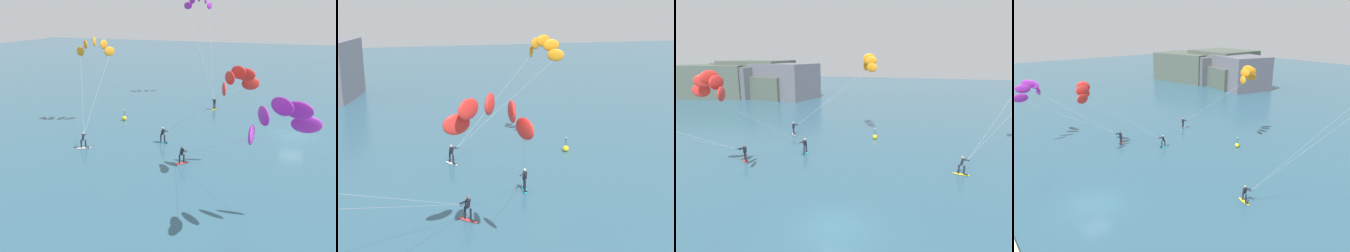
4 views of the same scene
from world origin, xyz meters
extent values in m
plane|color=#2D566B|center=(0.00, 0.00, 0.00)|extent=(240.00, 240.00, 0.00)
ellipsoid|color=#23ADD1|center=(-7.22, 12.69, 0.04)|extent=(0.55, 1.53, 0.08)
cube|color=black|center=(-7.27, 12.28, 0.09)|extent=(0.32, 0.31, 0.02)
cylinder|color=black|center=(-7.19, 12.91, 0.47)|extent=(0.14, 0.14, 0.78)
cylinder|color=black|center=(-7.25, 12.47, 0.47)|extent=(0.14, 0.14, 0.78)
cube|color=black|center=(-7.22, 12.69, 1.16)|extent=(0.34, 0.36, 0.63)
sphere|color=beige|center=(-7.22, 12.69, 1.58)|extent=(0.20, 0.20, 0.20)
cylinder|color=black|center=(-7.47, 12.20, 1.31)|extent=(0.28, 0.50, 0.03)
cylinder|color=black|center=(-7.25, 12.40, 1.34)|extent=(0.14, 0.61, 0.15)
cylinder|color=black|center=(-7.44, 12.50, 1.34)|extent=(0.51, 0.46, 0.15)
ellipsoid|color=red|center=(-13.04, 5.15, 7.36)|extent=(1.55, 0.77, 1.10)
ellipsoid|color=red|center=(-12.47, 4.85, 8.18)|extent=(1.37, 1.23, 1.10)
ellipsoid|color=red|center=(-11.48, 4.35, 8.50)|extent=(0.98, 1.50, 1.10)
ellipsoid|color=red|center=(-10.50, 3.85, 8.18)|extent=(0.44, 1.54, 1.10)
ellipsoid|color=red|center=(-9.92, 3.55, 7.36)|extent=(0.77, 1.55, 1.10)
cylinder|color=#B2B2B7|center=(-10.26, 8.67, 4.18)|extent=(5.59, 7.07, 5.76)
cylinder|color=#B2B2B7|center=(-8.70, 7.88, 4.18)|extent=(2.47, 8.66, 5.76)
ellipsoid|color=white|center=(-11.65, 19.52, 0.04)|extent=(1.11, 1.46, 0.08)
cube|color=black|center=(-11.43, 19.17, 0.09)|extent=(0.39, 0.39, 0.02)
cylinder|color=black|center=(-11.77, 19.71, 0.47)|extent=(0.14, 0.14, 0.78)
cylinder|color=black|center=(-11.53, 19.34, 0.47)|extent=(0.14, 0.14, 0.78)
cube|color=black|center=(-11.65, 19.52, 1.16)|extent=(0.42, 0.43, 0.63)
sphere|color=tan|center=(-11.65, 19.52, 1.58)|extent=(0.20, 0.20, 0.20)
cylinder|color=black|center=(-11.14, 19.73, 1.31)|extent=(0.52, 0.23, 0.03)
cylinder|color=black|center=(-11.44, 19.73, 1.34)|extent=(0.50, 0.48, 0.15)
cylinder|color=black|center=(-11.35, 19.52, 1.34)|extent=(0.60, 0.09, 0.15)
ellipsoid|color=orange|center=(-1.92, 21.52, 8.64)|extent=(1.50, 0.89, 1.10)
ellipsoid|color=orange|center=(-2.15, 22.11, 9.45)|extent=(1.50, 0.34, 1.10)
ellipsoid|color=orange|center=(-2.55, 23.12, 9.76)|extent=(1.51, 0.85, 1.10)
ellipsoid|color=orange|center=(-2.95, 24.13, 9.45)|extent=(1.30, 1.27, 1.10)
ellipsoid|color=orange|center=(-3.19, 24.73, 8.64)|extent=(0.89, 1.50, 1.10)
cylinder|color=#B2B2B7|center=(-6.53, 20.62, 4.82)|extent=(9.23, 1.81, 7.04)
cylinder|color=#B2B2B7|center=(-7.16, 22.23, 4.82)|extent=(7.97, 5.02, 7.04)
ellipsoid|color=red|center=(-11.99, 8.98, 0.04)|extent=(1.31, 1.32, 0.08)
cube|color=black|center=(-11.70, 8.69, 0.09)|extent=(0.40, 0.40, 0.02)
cylinder|color=black|center=(-12.14, 9.14, 0.47)|extent=(0.14, 0.14, 0.78)
cylinder|color=black|center=(-11.83, 8.83, 0.47)|extent=(0.14, 0.14, 0.78)
cube|color=black|center=(-11.99, 8.98, 1.16)|extent=(0.44, 0.44, 0.63)
sphere|color=tan|center=(-11.99, 8.98, 1.58)|extent=(0.20, 0.20, 0.20)
cylinder|color=black|center=(-12.36, 8.57, 1.31)|extent=(0.39, 0.43, 0.03)
cylinder|color=black|center=(-12.09, 8.70, 1.34)|extent=(0.29, 0.60, 0.15)
cylinder|color=black|center=(-12.25, 8.85, 1.34)|extent=(0.58, 0.34, 0.15)
ellipsoid|color=purple|center=(-21.56, 1.64, 6.59)|extent=(1.89, 0.41, 1.10)
ellipsoid|color=purple|center=(-20.97, 1.11, 7.61)|extent=(1.83, 1.09, 1.10)
ellipsoid|color=purple|center=(-19.96, 0.20, 8.00)|extent=(1.50, 1.60, 1.10)
ellipsoid|color=purple|center=(-18.95, -0.72, 7.61)|extent=(0.93, 1.87, 1.10)
ellipsoid|color=purple|center=(-18.36, -1.25, 6.59)|extent=(0.41, 1.89, 1.10)
cylinder|color=#B2B2B7|center=(-16.96, 5.11, 3.80)|extent=(9.21, 6.95, 5.00)
cylinder|color=#B2B2B7|center=(-15.36, 3.66, 3.80)|extent=(6.02, 9.84, 5.00)
ellipsoid|color=yellow|center=(8.09, 10.95, 0.04)|extent=(1.54, 0.66, 0.08)
cube|color=black|center=(8.50, 10.87, 0.09)|extent=(0.33, 0.34, 0.02)
cylinder|color=black|center=(7.88, 11.00, 0.47)|extent=(0.14, 0.14, 0.78)
cylinder|color=black|center=(8.31, 10.91, 0.47)|extent=(0.14, 0.14, 0.78)
cube|color=black|center=(8.09, 10.95, 1.16)|extent=(0.38, 0.36, 0.63)
sphere|color=tan|center=(8.09, 10.95, 1.58)|extent=(0.20, 0.20, 0.20)
cylinder|color=black|center=(8.57, 11.22, 1.31)|extent=(0.49, 0.29, 0.03)
cylinder|color=black|center=(8.28, 11.18, 1.34)|extent=(0.45, 0.52, 0.15)
cylinder|color=black|center=(8.39, 10.99, 1.34)|extent=(0.61, 0.17, 0.15)
cylinder|color=#B2B2B7|center=(13.52, 13.00, 7.48)|extent=(9.90, 3.58, 12.36)
cylinder|color=#B2B2B7|center=(12.68, 14.49, 7.48)|extent=(8.23, 6.57, 12.36)
sphere|color=yellow|center=(-1.13, 20.27, 0.28)|extent=(0.56, 0.56, 0.56)
cylinder|color=#262628|center=(-1.13, 20.27, 0.91)|extent=(0.06, 0.06, 0.70)
sphere|color=#F2F2CC|center=(-1.13, 20.27, 1.32)|extent=(0.12, 0.12, 0.12)
cube|color=#4C564C|center=(-35.30, 51.26, 2.58)|extent=(21.29, 14.22, 5.16)
cube|color=#565B60|center=(-42.68, 50.67, 3.63)|extent=(20.00, 12.90, 7.25)
cube|color=#4C564C|center=(-36.89, 53.85, 4.30)|extent=(14.91, 13.41, 8.59)
cube|color=slate|center=(-34.18, 51.97, 4.02)|extent=(28.16, 15.91, 8.04)
cube|color=#4C564C|center=(-45.44, 48.33, 3.82)|extent=(18.62, 15.01, 7.65)
camera|label=1|loc=(-42.59, -1.17, 13.44)|focal=40.93mm
camera|label=2|loc=(-15.98, -17.16, 13.47)|focal=49.35mm
camera|label=3|loc=(4.92, -15.93, 10.29)|focal=32.82mm
camera|label=4|loc=(23.58, -8.53, 15.40)|focal=32.63mm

